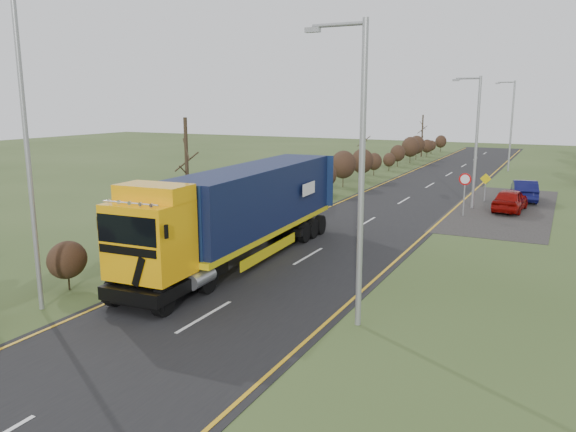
% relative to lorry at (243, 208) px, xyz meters
% --- Properties ---
extents(ground, '(160.00, 160.00, 0.00)m').
position_rel_lorry_xyz_m(ground, '(2.26, -2.16, -2.33)').
color(ground, '#35481F').
rests_on(ground, ground).
extents(road, '(8.00, 120.00, 0.02)m').
position_rel_lorry_xyz_m(road, '(2.26, 7.84, -2.32)').
color(road, black).
rests_on(road, ground).
extents(layby, '(6.00, 18.00, 0.02)m').
position_rel_lorry_xyz_m(layby, '(8.76, 17.84, -2.31)').
color(layby, '#292624').
rests_on(layby, ground).
extents(lane_markings, '(7.52, 116.00, 0.01)m').
position_rel_lorry_xyz_m(lane_markings, '(2.26, 7.53, -2.30)').
color(lane_markings, gold).
rests_on(lane_markings, road).
extents(hedgerow, '(2.24, 102.04, 6.05)m').
position_rel_lorry_xyz_m(hedgerow, '(-3.73, 5.73, -0.71)').
color(hedgerow, black).
rests_on(hedgerow, ground).
extents(lorry, '(3.11, 14.82, 4.10)m').
position_rel_lorry_xyz_m(lorry, '(0.00, 0.00, 0.00)').
color(lorry, black).
rests_on(lorry, ground).
extents(car_red_hatchback, '(2.02, 4.35, 1.44)m').
position_rel_lorry_xyz_m(car_red_hatchback, '(9.21, 17.05, -1.60)').
color(car_red_hatchback, maroon).
rests_on(car_red_hatchback, ground).
extents(car_blue_sedan, '(2.17, 4.57, 1.45)m').
position_rel_lorry_xyz_m(car_blue_sedan, '(9.69, 21.57, -1.60)').
color(car_blue_sedan, '#0A0C3A').
rests_on(car_blue_sedan, ground).
extents(streetlight_near, '(1.94, 0.18, 9.10)m').
position_rel_lorry_xyz_m(streetlight_near, '(6.75, -4.52, 2.69)').
color(streetlight_near, '#939498').
rests_on(streetlight_near, ground).
extents(streetlight_mid, '(1.78, 0.18, 8.33)m').
position_rel_lorry_xyz_m(streetlight_mid, '(6.85, 17.03, 2.25)').
color(streetlight_mid, '#939498').
rests_on(streetlight_mid, ground).
extents(streetlight_far, '(1.86, 0.18, 8.74)m').
position_rel_lorry_xyz_m(streetlight_far, '(6.89, 38.91, 2.48)').
color(streetlight_far, '#939498').
rests_on(streetlight_far, ground).
extents(left_pole, '(0.16, 0.16, 11.38)m').
position_rel_lorry_xyz_m(left_pole, '(-3.04, -7.99, 3.36)').
color(left_pole, '#939498').
rests_on(left_pole, ground).
extents(speed_sign, '(0.72, 0.10, 2.60)m').
position_rel_lorry_xyz_m(speed_sign, '(6.85, 14.24, -0.48)').
color(speed_sign, '#939498').
rests_on(speed_sign, ground).
extents(warning_board, '(0.75, 0.11, 1.96)m').
position_rel_lorry_xyz_m(warning_board, '(7.30, 20.03, -1.13)').
color(warning_board, '#939498').
rests_on(warning_board, ground).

